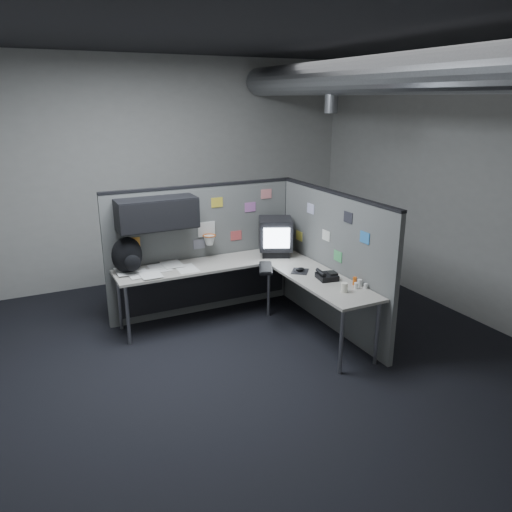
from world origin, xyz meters
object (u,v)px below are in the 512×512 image
keyboard (266,268)px  phone (327,276)px  desk (240,276)px  monitor (275,236)px  backpack (127,256)px

keyboard → phone: size_ratio=1.78×
desk → monitor: 0.75m
backpack → phone: bearing=-22.4°
keyboard → monitor: bearing=31.9°
keyboard → backpack: backpack is taller
backpack → monitor: bearing=5.8°
phone → backpack: 2.23m
monitor → backpack: monitor is taller
keyboard → phone: phone is taller
monitor → keyboard: monitor is taller
desk → phone: 1.06m
desk → phone: phone is taller
keyboard → backpack: size_ratio=1.04×
monitor → desk: bearing=-177.5°
desk → phone: bearing=-49.4°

